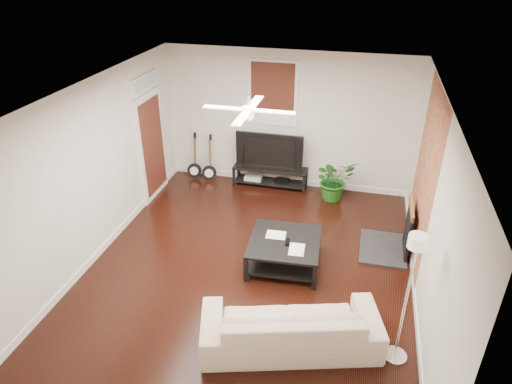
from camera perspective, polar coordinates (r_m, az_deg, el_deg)
room at (r=6.57m, az=-0.84°, el=0.29°), size 5.01×6.01×2.81m
brick_accent at (r=7.36m, az=20.37°, el=1.65°), size 0.02×2.20×2.80m
fireplace at (r=7.77m, az=17.11°, el=-4.28°), size 0.80×1.10×0.92m
window_back at (r=9.11m, az=2.11°, el=12.26°), size 1.00×0.06×1.30m
door_left at (r=9.07m, az=-13.01°, el=6.78°), size 0.08×1.00×2.50m
tv_stand at (r=9.57m, az=1.78°, el=1.92°), size 1.54×0.41×0.43m
tv at (r=9.33m, az=1.86°, el=5.33°), size 1.38×0.18×0.79m
coffee_table at (r=7.27m, az=3.58°, el=-7.55°), size 1.16×1.16×0.46m
sofa at (r=5.96m, az=4.36°, el=-16.22°), size 2.39×1.46×0.65m
floor_lamp at (r=5.65m, az=18.27°, el=-12.82°), size 0.37×0.37×1.82m
potted_plant at (r=9.11m, az=9.77°, el=1.54°), size 1.01×0.98×0.86m
guitar_left at (r=9.87m, az=-7.83°, el=4.39°), size 0.34×0.26×1.01m
guitar_right at (r=9.73m, az=-5.96°, el=4.14°), size 0.36×0.29×1.01m
ceiling_fan at (r=6.09m, az=-0.92°, el=10.27°), size 1.24×1.24×0.32m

